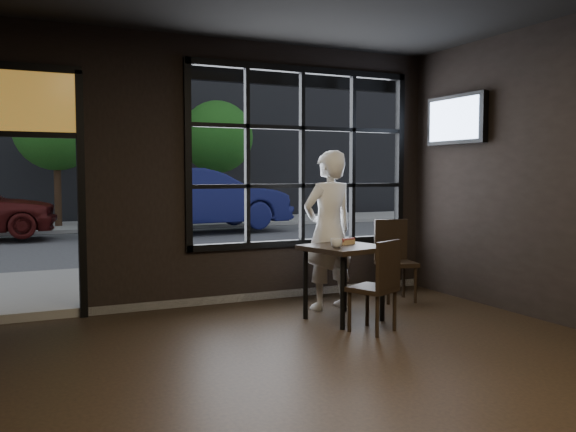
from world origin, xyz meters
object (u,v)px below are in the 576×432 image
cafe_table (344,283)px  navy_car (198,199)px  chair_near (372,286)px  man (329,230)px

cafe_table → navy_car: size_ratio=0.17×
cafe_table → chair_near: 0.54m
navy_car → cafe_table: bearing=166.7°
man → navy_car: bearing=-105.6°
chair_near → navy_car: navy_car is taller
chair_near → man: man is taller
navy_car → man: bearing=167.0°
cafe_table → navy_car: 10.06m
chair_near → navy_car: bearing=-121.8°
man → navy_car: 9.48m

